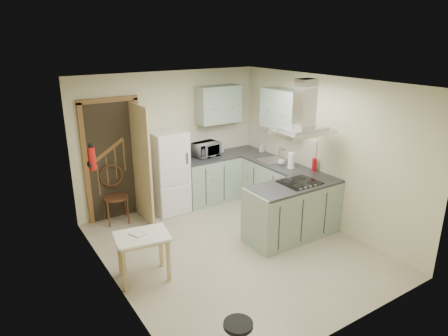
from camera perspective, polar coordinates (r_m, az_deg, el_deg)
floor at (r=6.22m, az=1.38°, el=-11.41°), size 4.20×4.20×0.00m
ceiling at (r=5.42m, az=1.59°, el=12.12°), size 4.20×4.20×0.00m
back_wall at (r=7.45m, az=-7.71°, el=3.97°), size 3.60×0.00×3.60m
left_wall at (r=4.97m, az=-15.94°, el=-4.14°), size 0.00×4.20×4.20m
right_wall at (r=6.84m, az=14.03°, el=2.24°), size 0.00×4.20×4.20m
doorway at (r=7.10m, az=-15.55°, el=1.03°), size 1.10×0.12×2.10m
fridge at (r=7.26m, az=-7.93°, el=-0.58°), size 0.60×0.60×1.50m
counter_back at (r=7.73m, az=-2.08°, el=-1.54°), size 1.08×0.60×0.90m
counter_right at (r=7.67m, az=5.93°, el=-1.81°), size 0.60×1.95×0.90m
splashback at (r=7.91m, az=-1.35°, el=4.24°), size 1.68×0.02×0.50m
wall_cabinet_back at (r=7.62m, az=-0.80°, el=9.08°), size 0.85×0.35×0.70m
wall_cabinet_right at (r=7.17m, az=8.48°, el=8.28°), size 0.35×0.90×0.70m
peninsula at (r=6.47m, az=9.88°, el=-5.98°), size 1.55×0.65×0.90m
hob at (r=6.36m, az=10.77°, el=-2.02°), size 0.58×0.50×0.01m
extractor_hood at (r=6.13m, az=11.23°, el=5.12°), size 0.90×0.55×0.10m
sink at (r=7.39m, az=6.89°, el=1.10°), size 0.45×0.40×0.01m
fire_extinguisher at (r=5.73m, az=-18.34°, el=1.29°), size 0.10×0.10×0.32m
drop_leaf_table at (r=5.49m, az=-11.43°, el=-12.34°), size 0.76×0.62×0.64m
bentwood_chair at (r=7.09m, az=-15.15°, el=-4.07°), size 0.48×0.48×0.91m
microwave at (r=7.58m, az=-2.53°, el=2.68°), size 0.52×0.39×0.27m
kettle at (r=7.81m, az=-0.52°, el=2.96°), size 0.18×0.18×0.21m
cereal_box at (r=7.70m, az=-1.25°, el=2.94°), size 0.08×0.18×0.26m
soap_bottle at (r=7.90m, az=5.43°, el=2.92°), size 0.09×0.09×0.17m
paper_towel at (r=6.98m, az=9.58°, el=1.09°), size 0.14×0.14×0.28m
cup at (r=7.16m, az=8.19°, el=0.83°), size 0.15×0.15×0.10m
red_bottle at (r=6.92m, az=12.77°, el=0.46°), size 0.08×0.08×0.22m
book at (r=5.31m, az=-12.86°, el=-9.08°), size 0.21×0.24×0.09m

